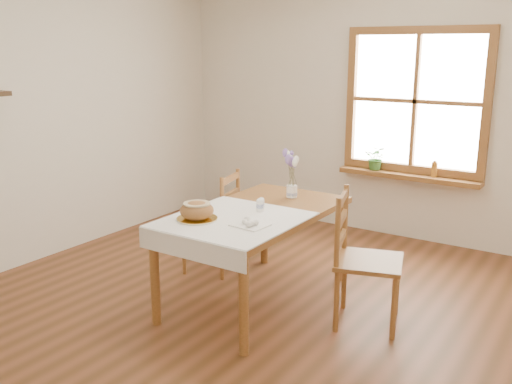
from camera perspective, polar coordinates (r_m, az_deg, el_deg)
ground at (r=4.46m, az=-2.16°, el=-12.09°), size 5.00×5.00×0.00m
room_walls at (r=4.00m, az=-2.40°, el=10.36°), size 4.60×5.10×2.65m
window at (r=6.02m, az=15.67°, el=8.73°), size 1.46×0.08×1.46m
window_sill at (r=6.07m, az=14.99°, el=1.54°), size 1.46×0.20×0.05m
dining_table at (r=4.44m, az=0.00°, el=-2.94°), size 0.90×1.60×0.75m
table_linen at (r=4.17m, az=-2.29°, el=-2.79°), size 0.91×0.99×0.01m
chair_left at (r=5.15m, az=-4.56°, el=-2.94°), size 0.54×0.52×0.92m
chair_right at (r=4.21m, az=11.27°, el=-6.65°), size 0.60×0.58×0.99m
bread_plate at (r=4.17m, az=-5.92°, el=-2.70°), size 0.36×0.36×0.02m
bread_loaf at (r=4.15m, az=-5.94°, el=-1.69°), size 0.25×0.25×0.14m
egg_napkin at (r=4.02m, az=-0.60°, el=-3.31°), size 0.25×0.22×0.01m
eggs at (r=4.01m, az=-0.61°, el=-2.96°), size 0.20×0.18×0.04m
salt_shaker at (r=4.35m, az=0.40°, el=-1.29°), size 0.06×0.06×0.11m
pepper_shaker at (r=4.42m, az=0.52°, el=-1.12°), size 0.06×0.06×0.09m
flower_vase at (r=4.78m, az=3.60°, el=-0.04°), size 0.12×0.12×0.10m
lavender_bouquet at (r=4.73m, az=3.63°, el=2.33°), size 0.16×0.16×0.30m
potted_plant at (r=6.16m, az=11.94°, el=3.09°), size 0.26×0.28×0.20m
amber_bottle at (r=5.98m, az=17.40°, el=2.24°), size 0.06×0.06×0.17m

